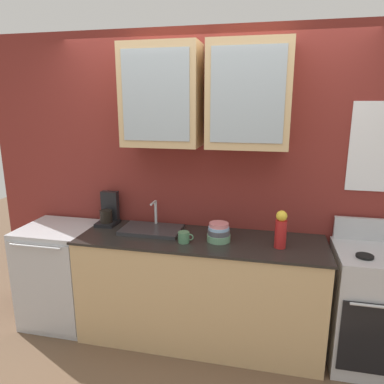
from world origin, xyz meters
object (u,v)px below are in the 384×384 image
object	(u,v)px
bowl_stack	(219,232)
dishwasher	(61,274)
vase	(281,229)
cup_near_sink	(184,237)
stove_range	(375,308)
sink_faucet	(152,229)
coffee_maker	(108,212)

from	to	relation	value
bowl_stack	dishwasher	bearing A→B (deg)	179.65
vase	dishwasher	distance (m)	2.01
dishwasher	cup_near_sink	bearing A→B (deg)	-4.97
vase	dishwasher	xyz separation A→B (m)	(-1.92, 0.04, -0.60)
stove_range	bowl_stack	bearing A→B (deg)	-179.38
stove_range	sink_faucet	xyz separation A→B (m)	(-1.79, 0.08, 0.47)
stove_range	sink_faucet	bearing A→B (deg)	177.56
bowl_stack	vase	distance (m)	0.48
stove_range	bowl_stack	distance (m)	1.31
stove_range	dishwasher	bearing A→B (deg)	-179.91
bowl_stack	vase	xyz separation A→B (m)	(0.47, -0.04, 0.07)
sink_faucet	coffee_maker	size ratio (longest dim) A/B	1.74
stove_range	coffee_maker	distance (m)	2.31
dishwasher	sink_faucet	bearing A→B (deg)	5.37
stove_range	coffee_maker	bearing A→B (deg)	175.26
stove_range	coffee_maker	world-z (taller)	coffee_maker
vase	cup_near_sink	world-z (taller)	vase
bowl_stack	dishwasher	size ratio (longest dim) A/B	0.21
bowl_stack	dishwasher	world-z (taller)	bowl_stack
vase	coffee_maker	xyz separation A→B (m)	(-1.50, 0.23, -0.04)
stove_range	bowl_stack	world-z (taller)	stove_range
vase	coffee_maker	world-z (taller)	same
sink_faucet	vase	bearing A→B (deg)	-6.71
sink_faucet	cup_near_sink	bearing A→B (deg)	-29.14
cup_near_sink	dishwasher	bearing A→B (deg)	175.03
cup_near_sink	coffee_maker	distance (m)	0.83
coffee_maker	stove_range	bearing A→B (deg)	-4.74
cup_near_sink	coffee_maker	bearing A→B (deg)	159.25
dishwasher	stove_range	bearing A→B (deg)	0.09
sink_faucet	bowl_stack	bearing A→B (deg)	-8.62
sink_faucet	cup_near_sink	xyz separation A→B (m)	(0.33, -0.18, 0.02)
stove_range	sink_faucet	world-z (taller)	sink_faucet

